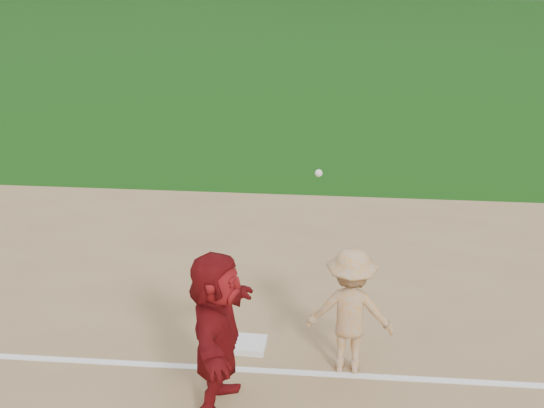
{
  "coord_description": "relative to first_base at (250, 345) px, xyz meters",
  "views": [
    {
      "loc": [
        0.82,
        -7.74,
        5.26
      ],
      "look_at": [
        0.0,
        1.5,
        1.3
      ],
      "focal_mm": 45.0,
      "sensor_mm": 36.0,
      "label": 1
    }
  ],
  "objects": [
    {
      "name": "ground",
      "position": [
        0.12,
        0.32,
        -0.06
      ],
      "size": [
        160.0,
        160.0,
        0.0
      ],
      "primitive_type": "plane",
      "color": "#13430C",
      "rests_on": "ground"
    },
    {
      "name": "foul_line",
      "position": [
        0.12,
        -0.48,
        -0.04
      ],
      "size": [
        60.0,
        0.1,
        0.01
      ],
      "primitive_type": "cube",
      "color": "white",
      "rests_on": "infield_dirt"
    },
    {
      "name": "first_base",
      "position": [
        0.0,
        0.0,
        0.0
      ],
      "size": [
        0.42,
        0.42,
        0.09
      ],
      "primitive_type": "cube",
      "rotation": [
        0.0,
        0.0,
        -0.05
      ],
      "color": "white",
      "rests_on": "infield_dirt"
    },
    {
      "name": "base_runner",
      "position": [
        -0.22,
        -1.16,
        0.94
      ],
      "size": [
        0.61,
        1.84,
        1.97
      ],
      "primitive_type": "imported",
      "rotation": [
        0.0,
        0.0,
        1.55
      ],
      "color": "maroon",
      "rests_on": "infield_dirt"
    },
    {
      "name": "first_base_play",
      "position": [
        1.26,
        -0.31,
        0.78
      ],
      "size": [
        1.09,
        0.67,
        2.57
      ],
      "color": "#A5A5A7",
      "rests_on": "infield_dirt"
    }
  ]
}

